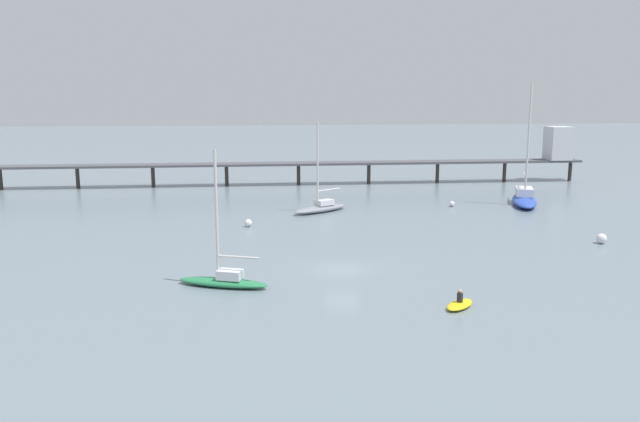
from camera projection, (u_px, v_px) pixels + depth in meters
ground_plane at (342, 269)px, 45.26m from camera, size 400.00×400.00×0.00m
pier at (395, 157)px, 87.32m from camera, size 80.74×3.33×7.78m
sailboat_blue at (524, 198)px, 71.14m from camera, size 5.44×9.36×13.65m
sailboat_gray at (321, 206)px, 66.80m from camera, size 6.76×5.26×9.58m
sailboat_green at (224, 278)px, 41.19m from camera, size 6.32×3.49×9.07m
dinghy_yellow at (460, 304)px, 37.23m from camera, size 2.53×2.54×1.14m
mooring_buoy_near at (602, 239)px, 52.91m from camera, size 0.87×0.87×0.87m
mooring_buoy_far at (452, 204)px, 70.03m from camera, size 0.61×0.61×0.61m
mooring_buoy_mid at (248, 223)px, 59.53m from camera, size 0.73×0.73×0.73m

